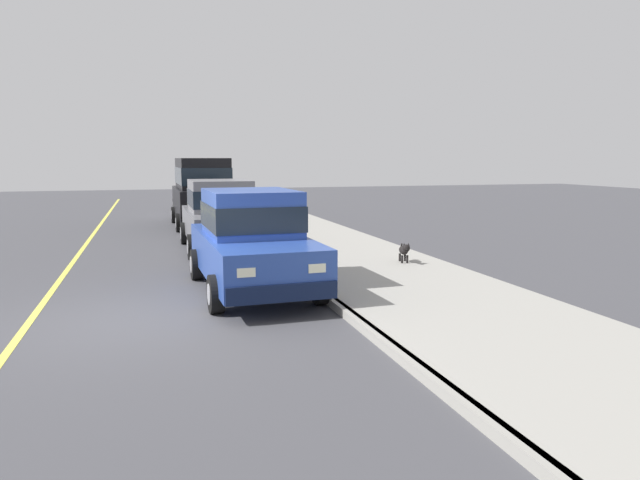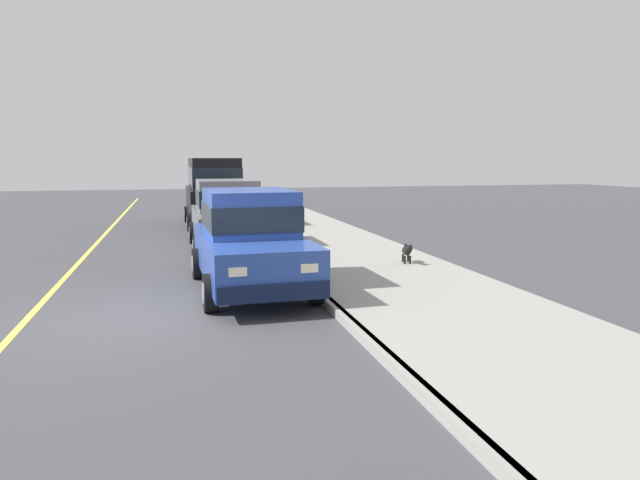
% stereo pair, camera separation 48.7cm
% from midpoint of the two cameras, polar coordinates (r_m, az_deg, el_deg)
% --- Properties ---
extents(ground_plane, '(80.00, 80.00, 0.00)m').
position_cam_midpoint_polar(ground_plane, '(9.62, -16.65, -7.42)').
color(ground_plane, '#424247').
extents(curb, '(0.16, 64.00, 0.14)m').
position_cam_midpoint_polar(curb, '(9.96, 2.15, -6.13)').
color(curb, gray).
rests_on(curb, ground).
extents(sidewalk, '(3.60, 64.00, 0.14)m').
position_cam_midpoint_polar(sidewalk, '(10.59, 11.60, -5.44)').
color(sidewalk, '#99968E').
rests_on(sidewalk, ground).
extents(lane_centre_line, '(0.12, 57.60, 0.01)m').
position_cam_midpoint_polar(lane_centre_line, '(9.83, -26.09, -7.55)').
color(lane_centre_line, '#E0D64C').
rests_on(lane_centre_line, ground).
extents(car_blue_sedan, '(2.14, 4.66, 1.92)m').
position_cam_midpoint_polar(car_blue_sedan, '(11.05, -5.64, 0.08)').
color(car_blue_sedan, '#28479E').
rests_on(car_blue_sedan, ground).
extents(car_grey_sedan, '(2.07, 4.62, 1.92)m').
position_cam_midpoint_polar(car_grey_sedan, '(16.24, -8.25, 2.57)').
color(car_grey_sedan, slate).
rests_on(car_grey_sedan, ground).
extents(car_black_van, '(2.18, 4.92, 2.52)m').
position_cam_midpoint_polar(car_black_van, '(21.95, -9.79, 5.01)').
color(car_black_van, black).
rests_on(car_black_van, ground).
extents(car_silver_hatchback, '(2.04, 3.85, 1.88)m').
position_cam_midpoint_polar(car_silver_hatchback, '(27.15, -10.41, 4.67)').
color(car_silver_hatchback, '#BCBCC1').
rests_on(car_silver_hatchback, ground).
extents(dog_black, '(0.30, 0.75, 0.49)m').
position_cam_midpoint_polar(dog_black, '(13.33, 9.61, -1.05)').
color(dog_black, black).
rests_on(dog_black, sidewalk).
extents(fire_hydrant, '(0.34, 0.24, 0.72)m').
position_cam_midpoint_polar(fire_hydrant, '(15.07, -1.83, 0.29)').
color(fire_hydrant, red).
rests_on(fire_hydrant, sidewalk).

